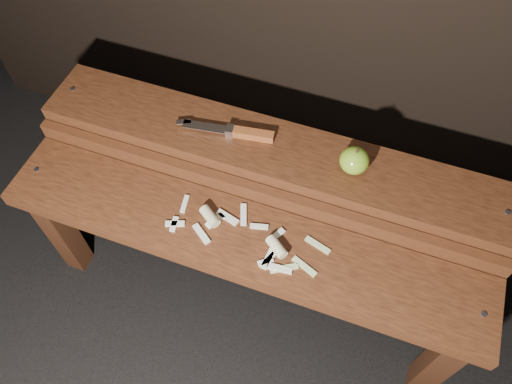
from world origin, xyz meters
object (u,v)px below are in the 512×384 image
(bench_front_tier, at_px, (239,252))
(knife, at_px, (241,132))
(bench_rear_tier, at_px, (270,168))
(apple, at_px, (354,160))

(bench_front_tier, height_order, knife, knife)
(bench_rear_tier, bearing_deg, knife, 173.10)
(bench_rear_tier, bearing_deg, bench_front_tier, -90.00)
(apple, distance_m, knife, 0.29)
(apple, height_order, knife, apple)
(apple, bearing_deg, bench_front_tier, -131.33)
(bench_front_tier, distance_m, apple, 0.36)
(bench_front_tier, height_order, bench_rear_tier, bench_rear_tier)
(bench_rear_tier, xyz_separation_m, apple, (0.20, 0.00, 0.12))
(apple, relative_size, knife, 0.30)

